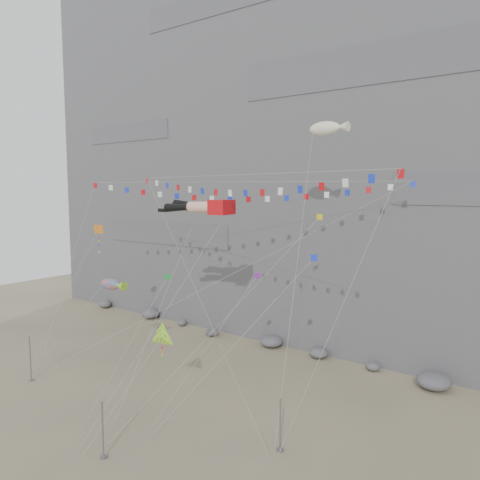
{
  "coord_description": "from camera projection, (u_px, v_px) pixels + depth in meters",
  "views": [
    {
      "loc": [
        27.9,
        -26.97,
        17.88
      ],
      "look_at": [
        1.43,
        9.0,
        13.1
      ],
      "focal_mm": 35.0,
      "sensor_mm": 36.0,
      "label": 1
    }
  ],
  "objects": [
    {
      "name": "fish_windsock",
      "position": [
        111.0,
        284.0,
        46.45
      ],
      "size": [
        7.02,
        6.9,
        11.63
      ],
      "color": "#E6500B",
      "rests_on": "ground"
    },
    {
      "name": "delta_kite",
      "position": [
        162.0,
        337.0,
        36.71
      ],
      "size": [
        2.41,
        7.81,
        9.69
      ],
      "color": "yellow",
      "rests_on": "ground"
    },
    {
      "name": "flag_banner_lower",
      "position": [
        238.0,
        175.0,
        37.58
      ],
      "size": [
        28.05,
        9.47,
        21.72
      ],
      "color": "red",
      "rests_on": "ground"
    },
    {
      "name": "ground",
      "position": [
        164.0,
        400.0,
        39.95
      ],
      "size": [
        120.0,
        120.0,
        0.0
      ],
      "primitive_type": "plane",
      "color": "gray",
      "rests_on": "ground"
    },
    {
      "name": "anchor_pole_center",
      "position": [
        103.0,
        430.0,
        31.13
      ],
      "size": [
        0.12,
        0.12,
        3.96
      ],
      "primitive_type": "cylinder",
      "color": "slate",
      "rests_on": "ground"
    },
    {
      "name": "harlequin_kite",
      "position": [
        98.0,
        230.0,
        48.04
      ],
      "size": [
        4.01,
        7.75,
        15.63
      ],
      "color": "red",
      "rests_on": "ground"
    },
    {
      "name": "anchor_pole_right",
      "position": [
        280.0,
        425.0,
        31.96
      ],
      "size": [
        0.12,
        0.12,
        3.76
      ],
      "primitive_type": "cylinder",
      "color": "slate",
      "rests_on": "ground"
    },
    {
      "name": "flag_banner_upper",
      "position": [
        239.0,
        182.0,
        45.03
      ],
      "size": [
        29.71,
        18.7,
        27.11
      ],
      "color": "red",
      "rests_on": "ground"
    },
    {
      "name": "small_kite_d",
      "position": [
        315.0,
        222.0,
        39.3
      ],
      "size": [
        8.64,
        16.92,
        23.91
      ],
      "color": "yellow",
      "rests_on": "ground"
    },
    {
      "name": "small_kite_e",
      "position": [
        311.0,
        261.0,
        34.28
      ],
      "size": [
        9.2,
        9.24,
        17.69
      ],
      "color": "#162EC3",
      "rests_on": "ground"
    },
    {
      "name": "small_kite_c",
      "position": [
        166.0,
        279.0,
        39.19
      ],
      "size": [
        2.3,
        8.03,
        13.04
      ],
      "color": "green",
      "rests_on": "ground"
    },
    {
      "name": "small_kite_a",
      "position": [
        197.0,
        213.0,
        45.78
      ],
      "size": [
        2.9,
        13.26,
        20.59
      ],
      "color": "orange",
      "rests_on": "ground"
    },
    {
      "name": "anchor_pole_left",
      "position": [
        30.0,
        358.0,
        43.83
      ],
      "size": [
        0.12,
        0.12,
        4.32
      ],
      "primitive_type": "cylinder",
      "color": "slate",
      "rests_on": "ground"
    },
    {
      "name": "cliff",
      "position": [
        333.0,
        137.0,
        62.91
      ],
      "size": [
        80.0,
        28.0,
        50.0
      ],
      "primitive_type": "cube",
      "color": "slate",
      "rests_on": "ground"
    },
    {
      "name": "legs_kite",
      "position": [
        203.0,
        207.0,
        41.46
      ],
      "size": [
        7.33,
        15.11,
        21.5
      ],
      "rotation": [
        0.0,
        0.0,
        0.12
      ],
      "color": "red",
      "rests_on": "ground"
    },
    {
      "name": "talus_boulders",
      "position": [
        271.0,
        342.0,
        53.5
      ],
      "size": [
        60.0,
        3.0,
        1.2
      ],
      "primitive_type": null,
      "color": "slate",
      "rests_on": "ground"
    },
    {
      "name": "small_kite_b",
      "position": [
        255.0,
        278.0,
        39.87
      ],
      "size": [
        3.51,
        10.65,
        14.83
      ],
      "color": "purple",
      "rests_on": "ground"
    },
    {
      "name": "blimp_windsock",
      "position": [
        325.0,
        129.0,
        39.46
      ],
      "size": [
        4.33,
        12.04,
        25.69
      ],
      "color": "#F6EFCA",
      "rests_on": "ground"
    }
  ]
}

